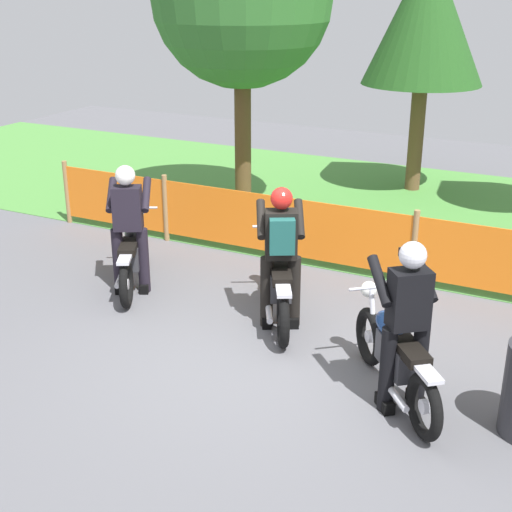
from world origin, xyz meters
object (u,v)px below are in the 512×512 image
rider_trailing (407,320)px  motorcycle_lead (279,281)px  rider_third (129,224)px  rider_lead (281,250)px  motorcycle_third (133,254)px  motorcycle_trailing (395,355)px

rider_trailing → motorcycle_lead: bearing=17.4°
rider_third → rider_lead: bearing=-119.2°
motorcycle_lead → motorcycle_third: motorcycle_lead is taller
rider_trailing → rider_third: bearing=35.4°
motorcycle_trailing → rider_trailing: size_ratio=0.95×
motorcycle_lead → rider_third: rider_third is taller
motorcycle_third → rider_trailing: 4.21m
rider_third → motorcycle_trailing: bearing=-132.0°
rider_lead → rider_trailing: size_ratio=1.00×
rider_lead → rider_trailing: 2.04m
motorcycle_third → rider_lead: size_ratio=1.04×
motorcycle_third → motorcycle_trailing: bearing=-133.9°
motorcycle_third → rider_lead: (2.24, -0.20, 0.51)m
motorcycle_lead → rider_lead: (0.11, -0.20, 0.48)m
rider_lead → rider_third: 2.15m
motorcycle_lead → motorcycle_third: 2.13m
rider_lead → rider_third: bearing=60.4°
rider_trailing → rider_third: (-3.91, 1.07, 0.00)m
motorcycle_lead → rider_third: (-2.04, -0.16, 0.44)m
motorcycle_lead → rider_lead: rider_lead is taller
motorcycle_third → rider_third: size_ratio=1.04×
motorcycle_lead → rider_lead: 0.53m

